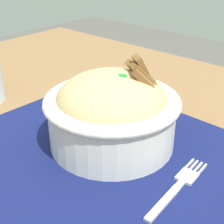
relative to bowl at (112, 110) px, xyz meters
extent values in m
cube|color=olive|center=(0.01, -0.02, -0.07)|extent=(1.21, 0.87, 0.03)
cylinder|color=brown|center=(-0.53, 0.35, -0.42)|extent=(0.04, 0.04, 0.68)
cube|color=#11194C|center=(0.01, -0.02, -0.05)|extent=(0.43, 0.35, 0.00)
cylinder|color=silver|center=(0.00, 0.00, -0.02)|extent=(0.18, 0.18, 0.07)
torus|color=silver|center=(0.00, 0.00, 0.01)|extent=(0.19, 0.19, 0.01)
ellipsoid|color=tan|center=(0.00, 0.00, 0.02)|extent=(0.21, 0.21, 0.08)
sphere|color=#1F8229|center=(0.01, 0.01, 0.04)|extent=(0.03, 0.03, 0.03)
sphere|color=#1F8229|center=(0.01, -0.01, 0.04)|extent=(0.03, 0.03, 0.03)
cylinder|color=orange|center=(-0.02, 0.02, 0.03)|extent=(0.03, 0.02, 0.01)
cylinder|color=orange|center=(0.04, 0.00, 0.03)|extent=(0.03, 0.03, 0.01)
cylinder|color=orange|center=(0.03, -0.02, 0.03)|extent=(0.03, 0.03, 0.01)
cube|color=brown|center=(0.04, 0.03, 0.04)|extent=(0.04, 0.04, 0.04)
cube|color=brown|center=(0.03, 0.03, 0.05)|extent=(0.04, 0.05, 0.04)
cube|color=brown|center=(0.02, 0.04, 0.05)|extent=(0.03, 0.04, 0.05)
cube|color=brown|center=(0.01, 0.04, 0.04)|extent=(0.03, 0.04, 0.04)
cube|color=beige|center=(0.13, -0.06, -0.05)|extent=(0.01, 0.07, 0.00)
cube|color=beige|center=(0.12, -0.02, -0.05)|extent=(0.01, 0.01, 0.00)
cube|color=beige|center=(0.12, 0.00, -0.05)|extent=(0.02, 0.03, 0.00)
cube|color=beige|center=(0.13, 0.03, -0.05)|extent=(0.00, 0.02, 0.00)
cube|color=beige|center=(0.12, 0.03, -0.05)|extent=(0.00, 0.02, 0.00)
cube|color=beige|center=(0.12, 0.03, -0.05)|extent=(0.00, 0.02, 0.00)
cube|color=beige|center=(0.11, 0.03, -0.05)|extent=(0.00, 0.02, 0.00)
camera|label=1|loc=(0.27, -0.31, 0.21)|focal=53.66mm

